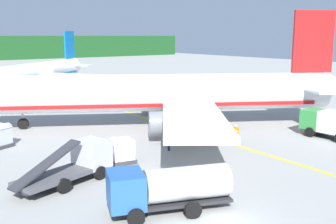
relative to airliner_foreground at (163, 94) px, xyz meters
name	(u,v)px	position (x,y,z in m)	size (l,w,h in m)	color
airliner_foreground	(163,94)	(0.00, 0.00, 0.00)	(37.98, 32.18, 11.90)	white
airliner_mid_apron	(33,73)	(-2.07, 36.53, -0.48)	(29.12, 25.98, 10.22)	white
service_truck_baggage	(167,187)	(-11.80, -17.07, -1.99)	(6.84, 4.14, 2.40)	#2659A5
service_truck_pushback	(78,162)	(-13.67, -9.77, -2.22)	(7.02, 3.93, 2.70)	silver
cargo_container_mid	(121,151)	(-9.63, -8.25, -2.50)	(2.08, 2.08, 1.90)	#333338
crew_loader_left	(235,133)	(0.65, -9.77, -2.34)	(0.47, 0.50, 1.78)	#191E33
crew_loader_right	(169,138)	(-4.96, -7.79, -2.36)	(0.35, 0.61, 1.75)	#191E33
apron_guide_line	(197,133)	(0.59, -4.72, -3.39)	(0.30, 60.00, 0.01)	yellow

